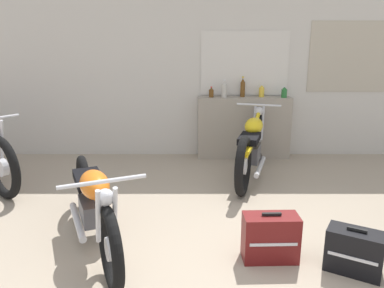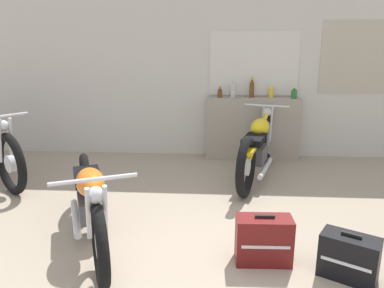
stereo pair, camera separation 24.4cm
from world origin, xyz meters
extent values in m
plane|color=gray|center=(0.00, 0.00, 0.00)|extent=(24.00, 24.00, 0.00)
cube|color=beige|center=(0.00, 3.47, 1.40)|extent=(10.00, 0.06, 2.80)
cube|color=silver|center=(0.64, 3.44, 1.46)|extent=(1.29, 0.01, 0.91)
cube|color=beige|center=(0.64, 3.43, 1.46)|extent=(1.35, 0.01, 0.97)
cube|color=#B2A893|center=(2.25, 3.44, 1.56)|extent=(1.26, 0.01, 1.06)
cube|color=gray|center=(0.64, 3.29, 0.48)|extent=(1.43, 0.28, 0.96)
cylinder|color=#5B3814|center=(0.12, 3.28, 1.01)|extent=(0.07, 0.07, 0.12)
cone|color=#5B3814|center=(0.12, 3.28, 1.09)|extent=(0.06, 0.06, 0.03)
cylinder|color=red|center=(0.12, 3.28, 1.11)|extent=(0.03, 0.03, 0.01)
cylinder|color=#B7B2A8|center=(0.32, 3.28, 1.05)|extent=(0.08, 0.08, 0.19)
cone|color=#B7B2A8|center=(0.32, 3.28, 1.18)|extent=(0.07, 0.07, 0.05)
cylinder|color=silver|center=(0.32, 3.28, 1.22)|extent=(0.03, 0.03, 0.02)
cylinder|color=#5B3814|center=(0.61, 3.33, 1.07)|extent=(0.07, 0.07, 0.23)
cone|color=#5B3814|center=(0.61, 3.33, 1.21)|extent=(0.06, 0.06, 0.06)
cylinder|color=gold|center=(0.61, 3.33, 1.26)|extent=(0.03, 0.03, 0.03)
cylinder|color=gold|center=(0.90, 3.33, 1.03)|extent=(0.08, 0.08, 0.14)
cone|color=gold|center=(0.90, 3.33, 1.12)|extent=(0.07, 0.07, 0.04)
cylinder|color=silver|center=(0.90, 3.33, 1.14)|extent=(0.03, 0.03, 0.02)
cylinder|color=#23662D|center=(1.23, 3.24, 1.02)|extent=(0.08, 0.08, 0.13)
cone|color=#23662D|center=(1.23, 3.24, 1.10)|extent=(0.07, 0.07, 0.04)
cylinder|color=silver|center=(1.23, 3.24, 1.13)|extent=(0.03, 0.03, 0.01)
torus|color=black|center=(-0.76, -0.03, 0.32)|extent=(0.33, 0.62, 0.63)
cylinder|color=silver|center=(-0.76, -0.03, 0.32)|extent=(0.12, 0.19, 0.18)
torus|color=black|center=(-1.30, 1.22, 0.32)|extent=(0.33, 0.62, 0.63)
cylinder|color=silver|center=(-1.30, 1.22, 0.32)|extent=(0.12, 0.19, 0.18)
cube|color=#4C4C51|center=(-1.06, 0.65, 0.30)|extent=(0.35, 0.44, 0.19)
cylinder|color=orange|center=(-1.06, 0.65, 0.49)|extent=(0.54, 1.16, 0.40)
ellipsoid|color=orange|center=(-0.99, 0.49, 0.61)|extent=(0.40, 0.52, 0.22)
cube|color=black|center=(-1.14, 0.84, 0.53)|extent=(0.40, 0.52, 0.08)
cube|color=orange|center=(-1.27, 1.14, 0.47)|extent=(0.24, 0.31, 0.04)
cylinder|color=silver|center=(-0.73, 0.05, 0.55)|extent=(0.10, 0.17, 0.46)
cylinder|color=silver|center=(-0.84, 0.00, 0.55)|extent=(0.10, 0.17, 0.46)
cylinder|color=silver|center=(-0.82, 0.09, 0.79)|extent=(0.60, 0.28, 0.03)
sphere|color=silver|center=(-0.79, 0.04, 0.69)|extent=(0.13, 0.13, 0.13)
cylinder|color=silver|center=(-1.22, 0.69, 0.17)|extent=(0.36, 0.71, 0.06)
torus|color=black|center=(0.84, 3.06, 0.36)|extent=(0.31, 0.72, 0.73)
cylinder|color=silver|center=(0.84, 3.06, 0.36)|extent=(0.13, 0.21, 0.20)
torus|color=black|center=(0.43, 1.73, 0.36)|extent=(0.31, 0.72, 0.73)
cylinder|color=silver|center=(0.43, 1.73, 0.36)|extent=(0.13, 0.21, 0.20)
cube|color=#4C4C51|center=(0.61, 2.33, 0.34)|extent=(0.32, 0.44, 0.22)
cylinder|color=yellow|center=(0.61, 2.33, 0.56)|extent=(0.42, 1.24, 0.45)
ellipsoid|color=yellow|center=(0.67, 2.50, 0.67)|extent=(0.37, 0.52, 0.22)
cube|color=black|center=(0.55, 2.13, 0.59)|extent=(0.37, 0.52, 0.08)
cube|color=yellow|center=(0.46, 1.81, 0.53)|extent=(0.22, 0.31, 0.04)
cylinder|color=silver|center=(0.76, 3.01, 0.63)|extent=(0.08, 0.17, 0.52)
cylinder|color=silver|center=(0.87, 2.98, 0.63)|extent=(0.08, 0.17, 0.52)
cylinder|color=silver|center=(0.80, 2.93, 0.89)|extent=(0.62, 0.22, 0.03)
sphere|color=silver|center=(0.81, 2.99, 0.79)|extent=(0.13, 0.13, 0.13)
cylinder|color=silver|center=(0.72, 2.19, 0.20)|extent=(0.28, 0.75, 0.06)
torus|color=black|center=(-2.35, 1.63, 0.37)|extent=(0.64, 0.55, 0.75)
cylinder|color=silver|center=(-2.35, 1.63, 0.37)|extent=(0.20, 0.19, 0.21)
cylinder|color=silver|center=(-2.36, 1.72, 0.65)|extent=(0.15, 0.13, 0.54)
cylinder|color=silver|center=(-2.44, 1.62, 0.65)|extent=(0.15, 0.13, 0.54)
cylinder|color=silver|center=(-2.45, 1.71, 0.93)|extent=(0.43, 0.51, 0.03)
sphere|color=silver|center=(-2.41, 1.67, 0.83)|extent=(0.13, 0.13, 0.13)
cube|color=black|center=(1.10, 0.17, 0.17)|extent=(0.47, 0.40, 0.35)
cube|color=silver|center=(1.04, 0.07, 0.17)|extent=(0.31, 0.19, 0.02)
cube|color=black|center=(1.10, 0.17, 0.36)|extent=(0.14, 0.09, 0.02)
cube|color=maroon|center=(0.48, 0.34, 0.20)|extent=(0.46, 0.23, 0.39)
cube|color=silver|center=(0.48, 0.23, 0.20)|extent=(0.38, 0.02, 0.02)
cube|color=black|center=(0.48, 0.34, 0.41)|extent=(0.16, 0.03, 0.02)
camera|label=1|loc=(-0.17, -2.45, 1.75)|focal=35.00mm
camera|label=2|loc=(0.07, -2.44, 1.75)|focal=35.00mm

